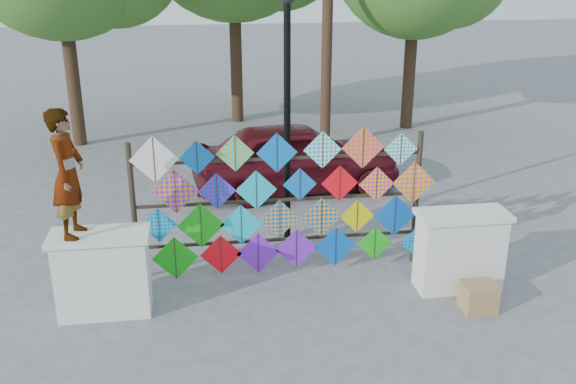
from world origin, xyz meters
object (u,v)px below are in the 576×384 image
object	(u,v)px
vendor_woman	(68,174)
lamppost	(287,95)
kite_rack	(282,204)
sedan	(296,157)

from	to	relation	value
vendor_woman	lamppost	size ratio (longest dim) A/B	0.41
kite_rack	vendor_woman	world-z (taller)	vendor_woman
vendor_woman	sedan	distance (m)	6.31
vendor_woman	lamppost	world-z (taller)	lamppost
vendor_woman	lamppost	xyz separation A→B (m)	(3.31, 2.20, 0.51)
kite_rack	lamppost	xyz separation A→B (m)	(0.26, 1.27, 1.49)
kite_rack	lamppost	size ratio (longest dim) A/B	1.10
vendor_woman	sedan	size ratio (longest dim) A/B	0.40
sedan	lamppost	world-z (taller)	lamppost
kite_rack	lamppost	distance (m)	1.97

